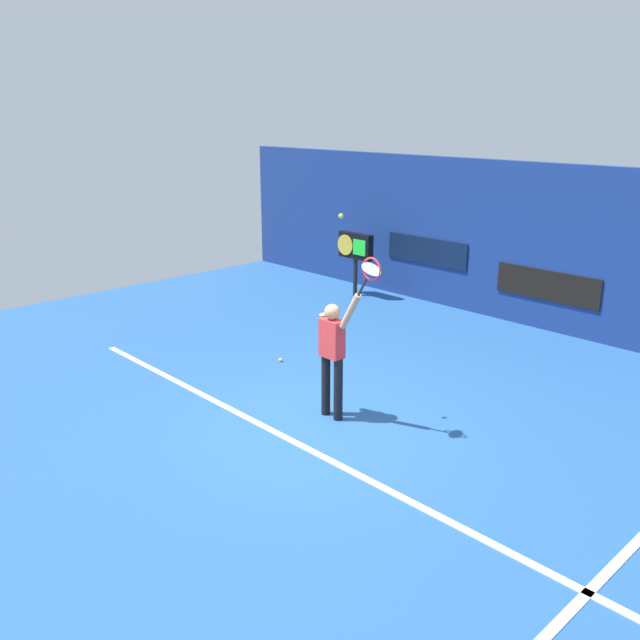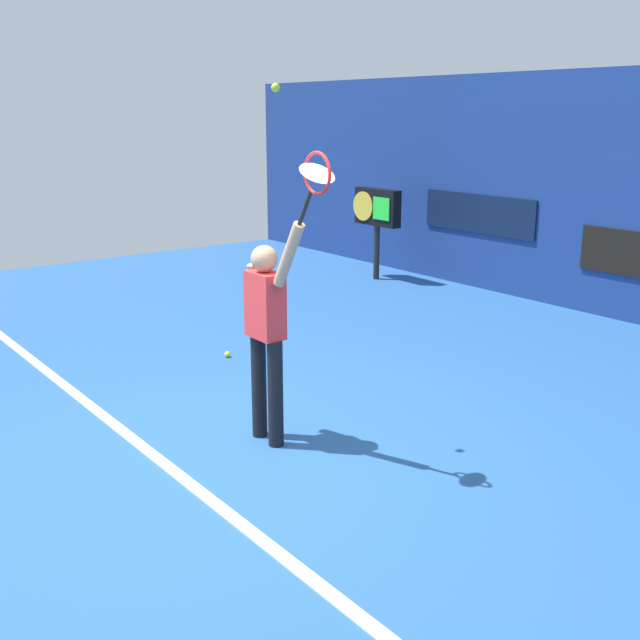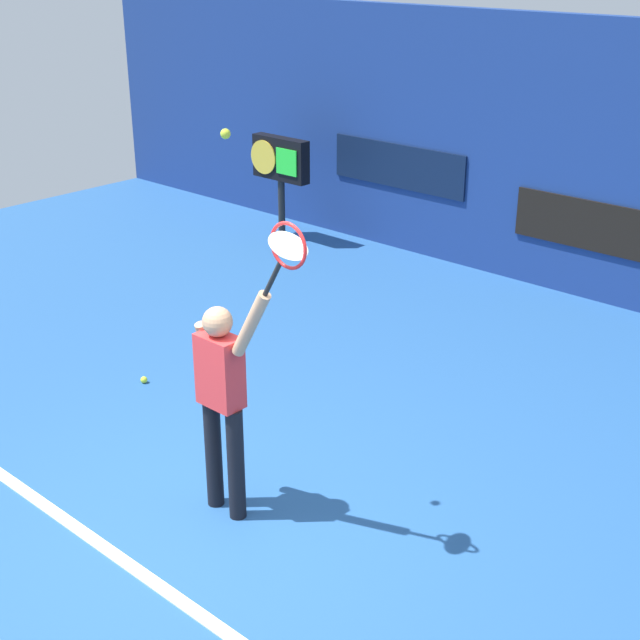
# 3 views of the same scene
# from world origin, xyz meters

# --- Properties ---
(ground_plane) EXTENTS (18.00, 18.00, 0.00)m
(ground_plane) POSITION_xyz_m (0.00, 0.00, 0.00)
(ground_plane) COLOR #23518C
(back_wall) EXTENTS (18.00, 0.20, 3.28)m
(back_wall) POSITION_xyz_m (0.00, 6.40, 1.64)
(back_wall) COLOR navy
(back_wall) RESTS_ON ground_plane
(sponsor_banner_center) EXTENTS (2.20, 0.03, 0.60)m
(sponsor_banner_center) POSITION_xyz_m (0.00, 6.28, 0.92)
(sponsor_banner_center) COLOR black
(sponsor_banner_portside) EXTENTS (2.20, 0.03, 0.60)m
(sponsor_banner_portside) POSITION_xyz_m (-3.00, 6.28, 1.18)
(sponsor_banner_portside) COLOR #0C1933
(court_baseline) EXTENTS (10.00, 0.10, 0.01)m
(court_baseline) POSITION_xyz_m (0.00, -0.56, 0.01)
(court_baseline) COLOR white
(court_baseline) RESTS_ON ground_plane
(tennis_player) EXTENTS (0.77, 0.31, 1.94)m
(tennis_player) POSITION_xyz_m (-0.07, 0.37, 1.01)
(tennis_player) COLOR black
(tennis_player) RESTS_ON ground_plane
(tennis_racket) EXTENTS (0.45, 0.27, 0.61)m
(tennis_racket) POSITION_xyz_m (0.61, 0.37, 2.27)
(tennis_racket) COLOR black
(tennis_ball) EXTENTS (0.07, 0.07, 0.07)m
(tennis_ball) POSITION_xyz_m (-0.02, 0.46, 2.90)
(tennis_ball) COLOR #CCE033
(scoreboard_clock) EXTENTS (0.96, 0.20, 1.51)m
(scoreboard_clock) POSITION_xyz_m (-4.43, 5.44, 1.15)
(scoreboard_clock) COLOR black
(scoreboard_clock) RESTS_ON ground_plane
(spare_ball) EXTENTS (0.07, 0.07, 0.07)m
(spare_ball) POSITION_xyz_m (-2.27, 1.27, 0.03)
(spare_ball) COLOR #CCE033
(spare_ball) RESTS_ON ground_plane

